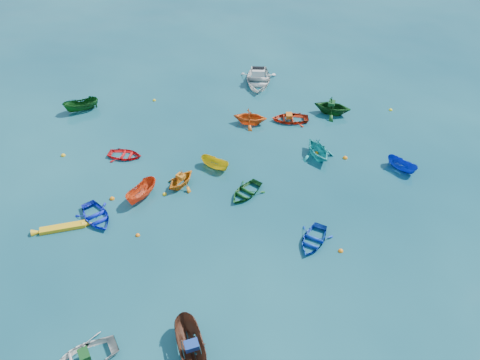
{
  "coord_description": "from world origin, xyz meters",
  "views": [
    {
      "loc": [
        -0.47,
        -20.31,
        22.34
      ],
      "look_at": [
        0.0,
        5.0,
        0.4
      ],
      "focal_mm": 35.0,
      "sensor_mm": 36.0,
      "label": 1
    }
  ],
  "objects_px": {
    "dinghy_blue_se": "(313,242)",
    "motorboat_white": "(258,83)",
    "kayak_yellow": "(63,229)",
    "dinghy_blue_sw": "(97,219)"
  },
  "relations": [
    {
      "from": "dinghy_blue_sw",
      "to": "motorboat_white",
      "type": "distance_m",
      "value": 21.4
    },
    {
      "from": "dinghy_blue_se",
      "to": "kayak_yellow",
      "type": "distance_m",
      "value": 16.18
    },
    {
      "from": "dinghy_blue_sw",
      "to": "motorboat_white",
      "type": "bearing_deg",
      "value": 21.98
    },
    {
      "from": "dinghy_blue_se",
      "to": "motorboat_white",
      "type": "xyz_separation_m",
      "value": [
        -2.5,
        20.3,
        0.0
      ]
    },
    {
      "from": "dinghy_blue_sw",
      "to": "kayak_yellow",
      "type": "xyz_separation_m",
      "value": [
        -2.01,
        -0.9,
        0.0
      ]
    },
    {
      "from": "dinghy_blue_se",
      "to": "kayak_yellow",
      "type": "height_order",
      "value": "dinghy_blue_se"
    },
    {
      "from": "motorboat_white",
      "to": "kayak_yellow",
      "type": "bearing_deg",
      "value": -121.89
    },
    {
      "from": "dinghy_blue_sw",
      "to": "dinghy_blue_se",
      "type": "height_order",
      "value": "dinghy_blue_sw"
    },
    {
      "from": "kayak_yellow",
      "to": "dinghy_blue_se",
      "type": "bearing_deg",
      "value": -107.83
    },
    {
      "from": "dinghy_blue_se",
      "to": "motorboat_white",
      "type": "height_order",
      "value": "motorboat_white"
    }
  ]
}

